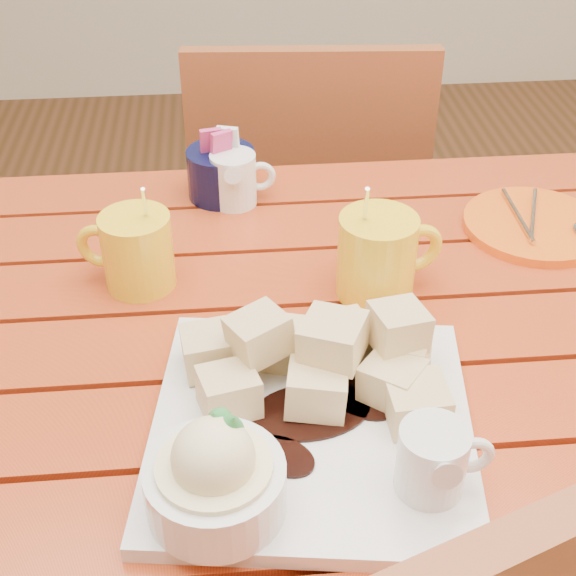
{
  "coord_description": "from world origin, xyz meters",
  "views": [
    {
      "loc": [
        -0.08,
        -0.66,
        1.3
      ],
      "look_at": [
        -0.02,
        -0.0,
        0.82
      ],
      "focal_mm": 50.0,
      "sensor_mm": 36.0,
      "label": 1
    }
  ],
  "objects": [
    {
      "name": "table",
      "position": [
        0.0,
        0.0,
        0.64
      ],
      "size": [
        1.2,
        0.79,
        0.75
      ],
      "color": "maroon",
      "rests_on": "ground"
    },
    {
      "name": "dessert_plate",
      "position": [
        -0.02,
        -0.16,
        0.78
      ],
      "size": [
        0.33,
        0.33,
        0.12
      ],
      "rotation": [
        0.0,
        0.0,
        -0.14
      ],
      "color": "white",
      "rests_on": "table"
    },
    {
      "name": "coffee_mug_left",
      "position": [
        -0.18,
        0.12,
        0.8
      ],
      "size": [
        0.11,
        0.08,
        0.14
      ],
      "rotation": [
        0.0,
        0.0,
        -0.31
      ],
      "color": "yellow",
      "rests_on": "table"
    },
    {
      "name": "coffee_mug_right",
      "position": [
        0.09,
        0.07,
        0.8
      ],
      "size": [
        0.13,
        0.09,
        0.15
      ],
      "rotation": [
        0.0,
        0.0,
        0.25
      ],
      "color": "yellow",
      "rests_on": "table"
    },
    {
      "name": "cream_pitcher",
      "position": [
        -0.06,
        0.29,
        0.79
      ],
      "size": [
        0.09,
        0.07,
        0.07
      ],
      "rotation": [
        0.0,
        0.0,
        0.04
      ],
      "color": "white",
      "rests_on": "table"
    },
    {
      "name": "sugar_caddy",
      "position": [
        -0.08,
        0.32,
        0.79
      ],
      "size": [
        0.09,
        0.09,
        0.1
      ],
      "color": "black",
      "rests_on": "table"
    },
    {
      "name": "orange_saucer",
      "position": [
        0.32,
        0.19,
        0.76
      ],
      "size": [
        0.18,
        0.18,
        0.02
      ],
      "rotation": [
        0.0,
        0.0,
        -0.22
      ],
      "color": "orange",
      "rests_on": "table"
    },
    {
      "name": "chair_far",
      "position": [
        0.08,
        0.66,
        0.49
      ],
      "size": [
        0.44,
        0.44,
        0.87
      ],
      "rotation": [
        0.0,
        0.0,
        3.07
      ],
      "color": "brown",
      "rests_on": "ground"
    }
  ]
}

